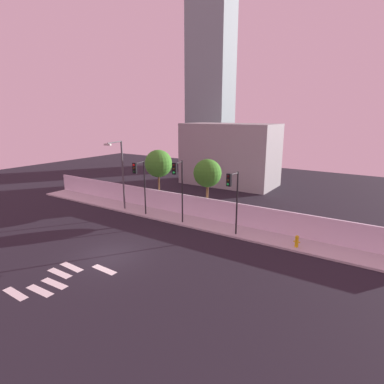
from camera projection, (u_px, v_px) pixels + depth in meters
The scene contains 13 objects.
ground_plane at pixel (110, 255), 20.35m from camera, with size 80.00×80.00×0.00m, color black.
sidewalk at pixel (182, 220), 27.00m from camera, with size 36.00×2.40×0.15m, color #B6B6B6.
perimeter_wall at pixel (191, 205), 27.81m from camera, with size 36.00×0.18×1.80m, color silver.
crosswalk_marking at pixel (59, 279), 17.42m from camera, with size 3.71×4.74×0.01m.
traffic_light_left at pixel (233, 190), 22.35m from camera, with size 0.41×1.34×4.76m.
traffic_light_center at pixel (140, 177), 26.83m from camera, with size 0.46×1.66×4.86m.
traffic_light_right at pixel (178, 179), 24.68m from camera, with size 0.46×1.59×5.19m.
street_lamp_curbside at pixel (121, 169), 28.75m from camera, with size 0.95×2.39×6.42m.
fire_hydrant at pixel (297, 241), 21.17m from camera, with size 0.44×0.26×0.84m.
roadside_tree_leftmost at pixel (158, 164), 30.05m from camera, with size 2.64×2.64×5.64m.
roadside_tree_midleft at pixel (207, 173), 27.26m from camera, with size 2.46×2.46×5.17m.
low_building_distant at pixel (229, 154), 40.22m from camera, with size 11.86×6.00×7.79m, color gray.
tower_on_skyline at pixel (210, 82), 52.74m from camera, with size 7.15×5.00×28.28m, color gray.
Camera 1 is at (14.69, -12.81, 8.90)m, focal length 29.32 mm.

